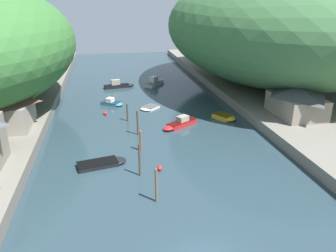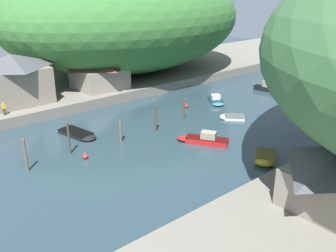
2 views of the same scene
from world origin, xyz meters
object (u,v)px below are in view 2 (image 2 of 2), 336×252
object	(u,v)px
boathouse_shed	(99,71)
person_on_quay	(4,108)
channel_buoy_far	(85,156)
boat_mid_channel	(265,158)
boat_open_rowboat	(79,134)
channel_buoy_near	(186,106)
waterfront_building	(13,78)
boat_white_cruiser	(272,89)
boat_navy_launch	(318,98)
boat_cabin_cruiser	(202,139)
boat_near_quay	(216,101)
boat_far_upstream	(231,117)

from	to	relation	value
boathouse_shed	person_on_quay	distance (m)	16.29
channel_buoy_far	boat_mid_channel	bearing A→B (deg)	47.88
boat_open_rowboat	channel_buoy_near	distance (m)	16.86
waterfront_building	boat_white_cruiser	size ratio (longest dim) A/B	1.46
channel_buoy_near	boat_navy_launch	bearing A→B (deg)	58.51
boat_cabin_cruiser	channel_buoy_far	world-z (taller)	boat_cabin_cruiser
boathouse_shed	boat_navy_launch	xyz separation A→B (m)	(23.73, 24.02, -3.60)
boathouse_shed	boat_near_quay	xyz separation A→B (m)	(14.31, 11.45, -3.79)
boathouse_shed	boat_open_rowboat	size ratio (longest dim) A/B	1.36
boat_mid_channel	channel_buoy_far	bearing A→B (deg)	15.98
boathouse_shed	channel_buoy_far	world-z (taller)	boathouse_shed
person_on_quay	boat_mid_channel	bearing A→B (deg)	-57.42
boathouse_shed	channel_buoy_near	world-z (taller)	boathouse_shed
boat_open_rowboat	boat_near_quay	world-z (taller)	boat_near_quay
boat_navy_launch	channel_buoy_far	world-z (taller)	boat_navy_launch
channel_buoy_near	channel_buoy_far	bearing A→B (deg)	-74.17
boat_white_cruiser	channel_buoy_near	xyz separation A→B (m)	(-3.07, -16.54, -0.19)
boat_cabin_cruiser	channel_buoy_far	xyz separation A→B (m)	(-4.88, -12.14, -0.13)
waterfront_building	boat_navy_launch	xyz separation A→B (m)	(24.28, 36.87, -4.38)
boat_far_upstream	person_on_quay	world-z (taller)	person_on_quay
boat_far_upstream	boat_near_quay	bearing A→B (deg)	16.86
boat_far_upstream	person_on_quay	bearing A→B (deg)	101.58
boat_white_cruiser	channel_buoy_far	xyz separation A→B (m)	(2.39, -35.79, -0.20)
boat_mid_channel	boat_near_quay	xyz separation A→B (m)	(-16.55, 10.49, 0.02)
boat_navy_launch	channel_buoy_near	xyz separation A→B (m)	(-10.74, -17.54, -0.23)
channel_buoy_far	person_on_quay	world-z (taller)	person_on_quay
boathouse_shed	waterfront_building	bearing A→B (deg)	-92.47
boathouse_shed	boat_white_cruiser	size ratio (longest dim) A/B	1.20
boat_white_cruiser	boat_open_rowboat	size ratio (longest dim) A/B	1.13
boat_mid_channel	boat_near_quay	bearing A→B (deg)	-64.28
waterfront_building	channel_buoy_near	xyz separation A→B (m)	(13.54, 19.34, -4.61)
boat_navy_launch	person_on_quay	world-z (taller)	person_on_quay
boat_far_upstream	channel_buoy_near	bearing A→B (deg)	59.29
boat_far_upstream	boat_white_cruiser	world-z (taller)	boat_white_cruiser
boat_mid_channel	boat_open_rowboat	bearing A→B (deg)	-0.11
boat_mid_channel	boathouse_shed	bearing A→B (deg)	-30.13
boat_navy_launch	boat_near_quay	world-z (taller)	boat_navy_launch
channel_buoy_near	channel_buoy_far	distance (m)	20.01
boat_near_quay	boat_mid_channel	bearing A→B (deg)	90.34
boat_far_upstream	channel_buoy_near	size ratio (longest dim) A/B	4.40
boat_mid_channel	boat_navy_launch	world-z (taller)	boat_navy_launch
boat_near_quay	person_on_quay	world-z (taller)	person_on_quay
boat_open_rowboat	boathouse_shed	bearing A→B (deg)	-141.24
boat_white_cruiser	boat_mid_channel	bearing A→B (deg)	24.57
boat_far_upstream	boat_white_cruiser	bearing A→B (deg)	-28.09
boat_mid_channel	person_on_quay	xyz separation A→B (m)	(-27.40, -16.78, 2.05)
boat_white_cruiser	boat_navy_launch	distance (m)	7.74
channel_buoy_far	boat_navy_launch	bearing A→B (deg)	81.83
boathouse_shed	boat_open_rowboat	distance (m)	16.76
boat_white_cruiser	boat_navy_launch	world-z (taller)	boat_navy_launch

